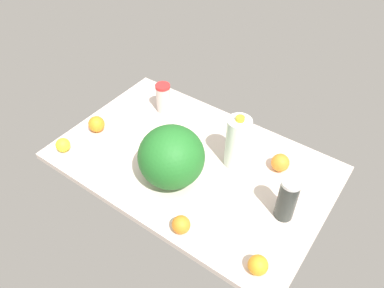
{
  "coord_description": "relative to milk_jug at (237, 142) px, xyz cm",
  "views": [
    {
      "loc": [
        67.32,
        -93.85,
        122.57
      ],
      "look_at": [
        0.0,
        0.0,
        13.0
      ],
      "focal_mm": 35.0,
      "sensor_mm": 36.0,
      "label": 1
    }
  ],
  "objects": [
    {
      "name": "orange_far_back",
      "position": [
        1.56,
        -41.8,
        -8.73
      ],
      "size": [
        7.02,
        7.02,
        7.02
      ],
      "primitive_type": "sphere",
      "color": "orange",
      "rests_on": "countertop"
    },
    {
      "name": "milk_jug",
      "position": [
        0.0,
        0.0,
        0.0
      ],
      "size": [
        10.22,
        10.22,
        26.05
      ],
      "color": "white",
      "rests_on": "countertop"
    },
    {
      "name": "lemon_near_front",
      "position": [
        -67.43,
        -38.64,
        -9.0
      ],
      "size": [
        6.49,
        6.49,
        6.49
      ],
      "primitive_type": "sphere",
      "color": "yellow",
      "rests_on": "countertop"
    },
    {
      "name": "watermelon",
      "position": [
        -16.91,
        -23.32,
        0.62
      ],
      "size": [
        27.1,
        27.1,
        25.72
      ],
      "primitive_type": "ellipsoid",
      "color": "#226D26",
      "rests_on": "countertop"
    },
    {
      "name": "orange_by_jug",
      "position": [
        17.37,
        7.81,
        -8.31
      ],
      "size": [
        7.87,
        7.87,
        7.87
      ],
      "primitive_type": "sphere",
      "color": "orange",
      "rests_on": "countertop"
    },
    {
      "name": "tumbler_cup",
      "position": [
        -48.89,
        10.84,
        -4.5
      ],
      "size": [
        7.35,
        7.35,
        15.41
      ],
      "color": "beige",
      "rests_on": "countertop"
    },
    {
      "name": "orange_loose",
      "position": [
        -65.15,
        -20.07,
        -8.37
      ],
      "size": [
        7.75,
        7.75,
        7.75
      ],
      "primitive_type": "sphere",
      "color": "orange",
      "rests_on": "countertop"
    },
    {
      "name": "shaker_bottle",
      "position": [
        29.41,
        -13.28,
        -2.41
      ],
      "size": [
        7.53,
        7.53,
        19.58
      ],
      "color": "#2D332E",
      "rests_on": "countertop"
    },
    {
      "name": "countertop",
      "position": [
        -16.32,
        -9.97,
        -13.74
      ],
      "size": [
        120.0,
        76.0,
        3.0
      ],
      "primitive_type": "cube",
      "color": "beige",
      "rests_on": "ground"
    },
    {
      "name": "orange_beside_bowl",
      "position": [
        32.27,
        -39.62,
        -8.71
      ],
      "size": [
        7.07,
        7.07,
        7.07
      ],
      "primitive_type": "sphere",
      "color": "orange",
      "rests_on": "countertop"
    }
  ]
}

